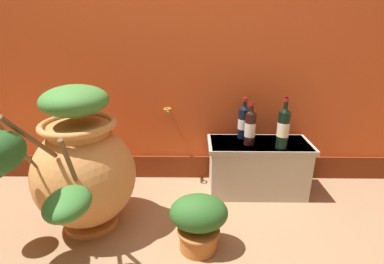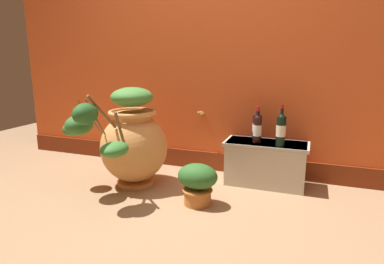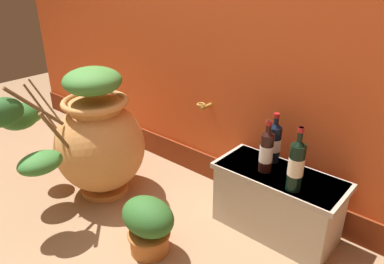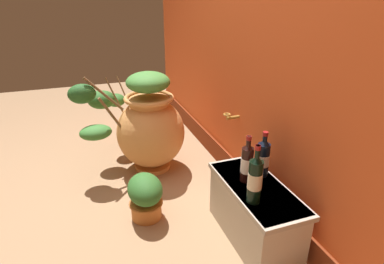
{
  "view_description": "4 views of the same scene",
  "coord_description": "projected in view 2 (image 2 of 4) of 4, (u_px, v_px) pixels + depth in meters",
  "views": [
    {
      "loc": [
        0.06,
        -0.93,
        1.12
      ],
      "look_at": [
        0.04,
        0.78,
        0.49
      ],
      "focal_mm": 27.16,
      "sensor_mm": 36.0,
      "label": 1
    },
    {
      "loc": [
        0.83,
        -1.84,
        1.08
      ],
      "look_at": [
        -0.11,
        0.72,
        0.45
      ],
      "focal_mm": 30.78,
      "sensor_mm": 36.0,
      "label": 2
    },
    {
      "loc": [
        1.22,
        -0.66,
        1.39
      ],
      "look_at": [
        0.07,
        0.68,
        0.56
      ],
      "focal_mm": 34.02,
      "sensor_mm": 36.0,
      "label": 3
    },
    {
      "loc": [
        1.83,
        0.02,
        1.4
      ],
      "look_at": [
        -0.09,
        0.71,
        0.5
      ],
      "focal_mm": 29.67,
      "sensor_mm": 36.0,
      "label": 4
    }
  ],
  "objects": [
    {
      "name": "back_wall",
      "position": [
        221.0,
        33.0,
        3.02
      ],
      "size": [
        4.4,
        0.33,
        2.6
      ],
      "color": "#D15123",
      "rests_on": "ground_plane"
    },
    {
      "name": "potted_shrub",
      "position": [
        198.0,
        182.0,
        2.43
      ],
      "size": [
        0.3,
        0.23,
        0.31
      ],
      "color": "#C17033",
      "rests_on": "ground_plane"
    },
    {
      "name": "terracotta_urn",
      "position": [
        130.0,
        141.0,
        2.75
      ],
      "size": [
        0.8,
        0.88,
        0.84
      ],
      "color": "#D68E4C",
      "rests_on": "ground_plane"
    },
    {
      "name": "ground_plane",
      "position": [
        170.0,
        222.0,
        2.2
      ],
      "size": [
        7.0,
        7.0,
        0.0
      ],
      "primitive_type": "plane",
      "color": "#9E7A56"
    },
    {
      "name": "wine_bottle_middle",
      "position": [
        281.0,
        129.0,
        2.62
      ],
      "size": [
        0.08,
        0.08,
        0.33
      ],
      "color": "black",
      "rests_on": "stone_ledge"
    },
    {
      "name": "stone_ledge",
      "position": [
        266.0,
        162.0,
        2.81
      ],
      "size": [
        0.7,
        0.31,
        0.38
      ],
      "color": "beige",
      "rests_on": "ground_plane"
    },
    {
      "name": "wine_bottle_left",
      "position": [
        257.0,
        128.0,
        2.75
      ],
      "size": [
        0.07,
        0.07,
        0.29
      ],
      "color": "black",
      "rests_on": "stone_ledge"
    },
    {
      "name": "wine_bottle_right",
      "position": [
        257.0,
        125.0,
        2.87
      ],
      "size": [
        0.08,
        0.08,
        0.29
      ],
      "color": "black",
      "rests_on": "stone_ledge"
    }
  ]
}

